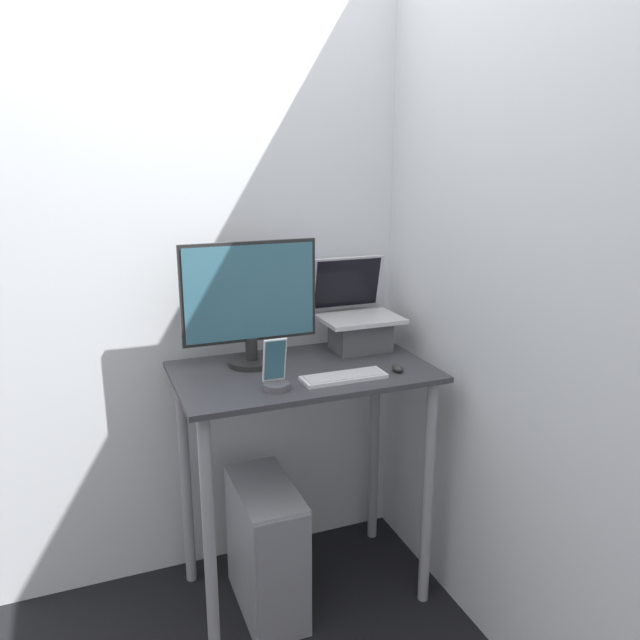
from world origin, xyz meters
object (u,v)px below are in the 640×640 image
object	(u,v)px
monitor	(250,304)
computer_tower	(266,548)
mouse	(397,368)
laptop	(358,325)
cell_phone	(276,376)
keyboard	(344,377)

from	to	relation	value
monitor	computer_tower	size ratio (longest dim) A/B	0.98
computer_tower	mouse	bearing A→B (deg)	-12.87
mouse	computer_tower	xyz separation A→B (m)	(-0.48, 0.11, -0.70)
laptop	computer_tower	distance (m)	0.93
monitor	computer_tower	xyz separation A→B (m)	(-0.01, -0.16, -0.91)
mouse	cell_phone	distance (m)	0.46
mouse	monitor	bearing A→B (deg)	149.87
cell_phone	laptop	bearing A→B (deg)	34.55
monitor	computer_tower	world-z (taller)	monitor
laptop	monitor	size ratio (longest dim) A/B	0.71
monitor	laptop	bearing A→B (deg)	4.03
laptop	keyboard	distance (m)	0.37
monitor	computer_tower	bearing A→B (deg)	-92.95
computer_tower	keyboard	bearing A→B (deg)	-22.38
keyboard	computer_tower	bearing A→B (deg)	157.62
laptop	mouse	size ratio (longest dim) A/B	6.06
laptop	mouse	distance (m)	0.32
monitor	cell_phone	size ratio (longest dim) A/B	2.87
cell_phone	mouse	bearing A→B (deg)	0.40
keyboard	cell_phone	world-z (taller)	cell_phone
keyboard	cell_phone	xyz separation A→B (m)	(-0.25, -0.00, 0.04)
laptop	cell_phone	xyz separation A→B (m)	(-0.45, -0.31, -0.05)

